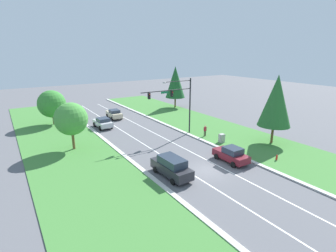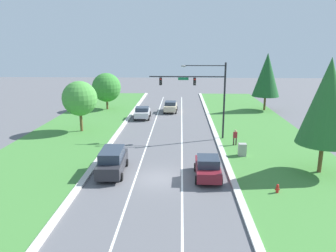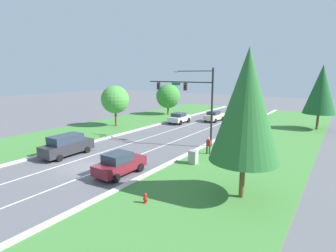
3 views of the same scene
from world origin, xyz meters
The scene contains 19 objects.
ground_plane centered at (0.00, 0.00, 0.00)m, with size 160.00×160.00×0.00m, color #5B5B60.
curb_strip_right centered at (5.65, 0.00, 0.07)m, with size 0.50×90.00×0.15m.
curb_strip_left centered at (-5.65, 0.00, 0.07)m, with size 0.50×90.00×0.15m.
grass_verge_right centered at (10.90, 0.00, 0.04)m, with size 10.00×90.00×0.08m.
grass_verge_left centered at (-10.90, 0.00, 0.04)m, with size 10.00×90.00×0.08m.
lane_stripe_inner_left centered at (-1.80, 0.00, 0.00)m, with size 0.14×81.00×0.01m.
lane_stripe_inner_right centered at (1.80, 0.00, 0.00)m, with size 0.14×81.00×0.01m.
traffic_signal_mast centered at (4.01, 11.24, 5.48)m, with size 8.08×0.41×8.23m.
charcoal_suv centered at (-3.76, 0.95, 1.01)m, with size 2.16×5.03×2.00m.
champagne_sedan centered at (0.07, 25.80, 0.85)m, with size 2.10×4.35×1.66m.
burgundy_sedan centered at (3.77, 0.25, 0.87)m, with size 2.04×4.26×1.75m.
silver_sedan centered at (-3.71, 21.09, 0.85)m, with size 2.24×4.25×1.64m.
utility_cabinet centered at (7.33, 5.45, 0.61)m, with size 0.70×0.60×1.22m.
pedestrian centered at (7.19, 8.71, 0.94)m, with size 0.41×0.27×1.69m.
fire_hydrant centered at (8.36, -2.33, 0.34)m, with size 0.34×0.20×0.70m.
conifer_near_right_tree centered at (12.81, 1.65, 5.79)m, with size 4.17×4.17×9.14m.
oak_near_left_tree centered at (-10.08, 13.66, 3.96)m, with size 4.03×4.03×5.99m.
conifer_far_right_tree centered at (14.72, 27.47, 5.55)m, with size 4.12×4.12×8.85m.
oak_far_left_tree centered at (-10.03, 27.31, 3.52)m, with size 4.50×4.50×5.78m.
Camera 2 is at (1.65, -23.44, 9.99)m, focal length 35.00 mm.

